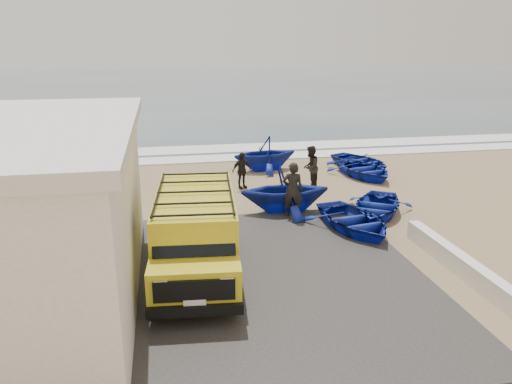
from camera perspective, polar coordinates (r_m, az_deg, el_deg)
ground at (r=15.21m, az=0.35°, el=-6.44°), size 160.00×160.00×0.00m
slab at (r=13.17m, az=-6.66°, el=-10.34°), size 12.00×10.00×0.05m
ocean at (r=70.01m, az=-8.65°, el=11.86°), size 180.00×88.00×0.01m
surf_line at (r=26.53m, az=-4.63°, el=3.83°), size 180.00×1.60×0.06m
surf_wash at (r=28.96m, az=-5.17°, el=4.92°), size 180.00×2.20×0.04m
parapet at (r=14.38m, az=23.00°, el=-8.13°), size 0.35×6.00×0.55m
van at (r=13.25m, az=-6.91°, el=-4.51°), size 2.52×5.45×2.27m
boat_near_left at (r=16.75m, az=11.10°, el=-3.17°), size 3.11×3.92×0.73m
boat_near_right at (r=18.39m, az=13.61°, el=-1.57°), size 3.76×4.06×0.69m
boat_mid_left at (r=18.09m, az=3.34°, el=0.26°), size 3.27×2.84×1.70m
boat_mid_right at (r=23.40m, az=12.21°, el=2.55°), size 3.19×3.97×0.73m
boat_far_left at (r=24.03m, az=1.02°, el=4.44°), size 3.61×3.27×1.65m
boat_far_right at (r=25.00m, az=11.84°, el=3.46°), size 3.55×4.06×0.70m
fisherman_front at (r=17.51m, az=4.22°, el=0.21°), size 0.84×0.68×2.01m
fisherman_middle at (r=21.18m, az=6.23°, el=2.85°), size 1.06×1.11×1.81m
fisherman_back at (r=21.04m, az=-1.66°, el=2.48°), size 0.99×0.70×1.55m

